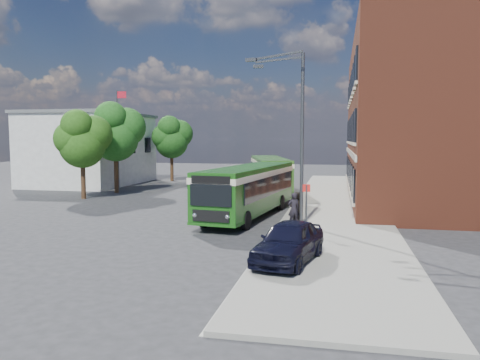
% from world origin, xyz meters
% --- Properties ---
extents(ground, '(120.00, 120.00, 0.00)m').
position_xyz_m(ground, '(0.00, 0.00, 0.00)').
color(ground, '#2A2A2D').
rests_on(ground, ground).
extents(pavement, '(6.00, 48.00, 0.15)m').
position_xyz_m(pavement, '(7.00, 8.00, 0.07)').
color(pavement, gray).
rests_on(pavement, ground).
extents(kerb_line, '(0.12, 48.00, 0.01)m').
position_xyz_m(kerb_line, '(3.95, 8.00, 0.01)').
color(kerb_line, beige).
rests_on(kerb_line, ground).
extents(brick_office, '(12.10, 26.00, 14.20)m').
position_xyz_m(brick_office, '(14.00, 12.00, 6.97)').
color(brick_office, brown).
rests_on(brick_office, ground).
extents(white_building, '(9.40, 13.40, 7.30)m').
position_xyz_m(white_building, '(-18.00, 18.00, 3.66)').
color(white_building, '#BCBCB8').
rests_on(white_building, ground).
extents(flagpole, '(0.95, 0.10, 9.00)m').
position_xyz_m(flagpole, '(-12.45, 13.00, 4.94)').
color(flagpole, '#3B3E41').
rests_on(flagpole, ground).
extents(street_lamp, '(2.96, 2.38, 9.00)m').
position_xyz_m(street_lamp, '(4.84, -2.00, 4.79)').
color(street_lamp, '#3B3E41').
rests_on(street_lamp, ground).
extents(bus_stop_sign, '(0.35, 0.08, 2.52)m').
position_xyz_m(bus_stop_sign, '(5.60, -4.20, 1.51)').
color(bus_stop_sign, '#3B3E41').
rests_on(bus_stop_sign, ground).
extents(bus_front, '(4.08, 12.12, 3.02)m').
position_xyz_m(bus_front, '(1.85, 1.12, 1.83)').
color(bus_front, '#174E13').
rests_on(bus_front, ground).
extents(bus_rear, '(5.44, 12.61, 3.02)m').
position_xyz_m(bus_rear, '(1.13, 14.61, 1.83)').
color(bus_rear, '#2D5B1E').
rests_on(bus_rear, ground).
extents(parked_car, '(2.70, 4.73, 1.52)m').
position_xyz_m(parked_car, '(5.31, -9.34, 0.91)').
color(parked_car, black).
rests_on(parked_car, pavement).
extents(pedestrian_a, '(0.75, 0.64, 1.73)m').
position_xyz_m(pedestrian_a, '(4.82, -2.12, 1.01)').
color(pedestrian_a, black).
rests_on(pedestrian_a, pavement).
extents(pedestrian_b, '(1.02, 0.94, 1.70)m').
position_xyz_m(pedestrian_b, '(4.93, -1.43, 1.00)').
color(pedestrian_b, black).
rests_on(pedestrian_b, pavement).
extents(tree_left, '(4.08, 3.88, 6.89)m').
position_xyz_m(tree_left, '(-12.27, 6.61, 4.67)').
color(tree_left, '#352213').
rests_on(tree_left, ground).
extents(tree_mid, '(4.63, 4.40, 7.82)m').
position_xyz_m(tree_mid, '(-11.69, 10.99, 5.30)').
color(tree_mid, '#352213').
rests_on(tree_mid, ground).
extents(tree_right, '(4.27, 4.06, 7.21)m').
position_xyz_m(tree_right, '(-11.00, 22.95, 4.89)').
color(tree_right, '#352213').
rests_on(tree_right, ground).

